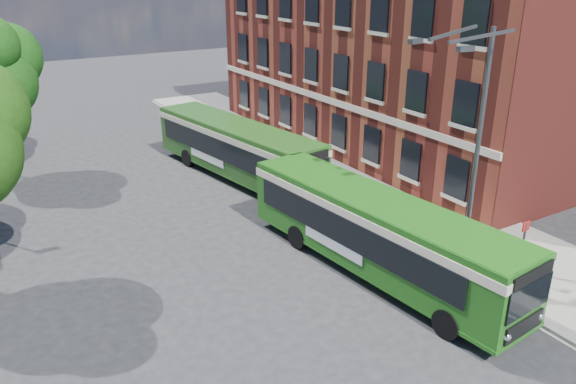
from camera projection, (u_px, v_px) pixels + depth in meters
ground at (326, 274)px, 21.29m from camera, size 120.00×120.00×0.00m
pavement at (347, 177)px, 30.97m from camera, size 6.00×48.00×0.15m
kerb_line at (301, 188)px, 29.53m from camera, size 0.12×48.00×0.01m
brick_office at (403, 34)px, 34.93m from camera, size 12.10×26.00×14.20m
street_lamp at (471, 148)px, 20.24m from camera, size 2.96×2.38×9.00m
bus_stop_sign at (522, 248)px, 20.09m from camera, size 0.35×0.08×2.52m
bus_front at (377, 228)px, 20.82m from camera, size 3.77×12.53×3.02m
bus_rear at (236, 145)px, 30.51m from camera, size 4.43×12.56×3.02m
pedestrian_a at (527, 275)px, 19.37m from camera, size 0.71×0.61×1.63m
pedestrian_b at (471, 243)px, 21.51m from camera, size 0.86×0.68×1.71m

